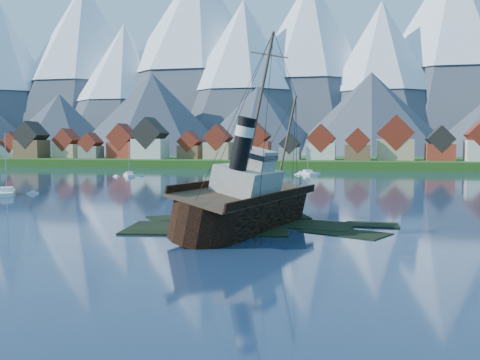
% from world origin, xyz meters
% --- Properties ---
extents(ground, '(1400.00, 1400.00, 0.00)m').
position_xyz_m(ground, '(0.00, 0.00, 0.00)').
color(ground, '#182943').
rests_on(ground, ground).
extents(shoal, '(31.71, 21.24, 1.14)m').
position_xyz_m(shoal, '(1.78, 2.15, -0.35)').
color(shoal, black).
rests_on(shoal, ground).
extents(shore_bank, '(600.00, 80.00, 3.20)m').
position_xyz_m(shore_bank, '(0.00, 170.00, 0.00)').
color(shore_bank, '#1B4112').
rests_on(shore_bank, ground).
extents(seawall, '(600.00, 2.50, 2.00)m').
position_xyz_m(seawall, '(0.00, 132.00, 0.00)').
color(seawall, '#3F3D38').
rests_on(seawall, ground).
extents(town, '(250.96, 16.69, 17.30)m').
position_xyz_m(town, '(-33.12, 152.18, 8.99)').
color(town, maroon).
rests_on(town, ground).
extents(mountains, '(965.00, 340.00, 205.00)m').
position_xyz_m(mountains, '(-0.79, 481.26, 89.34)').
color(mountains, '#2D333D').
rests_on(mountains, ground).
extents(tugboat_wreck, '(6.63, 28.55, 22.63)m').
position_xyz_m(tugboat_wreck, '(0.87, 0.79, 2.85)').
color(tugboat_wreck, black).
rests_on(tugboat_wreck, ground).
extents(sailboat_a, '(7.38, 9.52, 11.93)m').
position_xyz_m(sailboat_a, '(-50.33, 27.55, 0.26)').
color(sailboat_a, silver).
rests_on(sailboat_a, ground).
extents(sailboat_c, '(6.23, 7.95, 10.55)m').
position_xyz_m(sailboat_c, '(-51.62, 83.70, 0.24)').
color(sailboat_c, silver).
rests_on(sailboat_c, ground).
extents(sailboat_e, '(6.46, 9.79, 11.27)m').
position_xyz_m(sailboat_e, '(-2.41, 104.59, 0.25)').
color(sailboat_e, silver).
rests_on(sailboat_e, ground).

